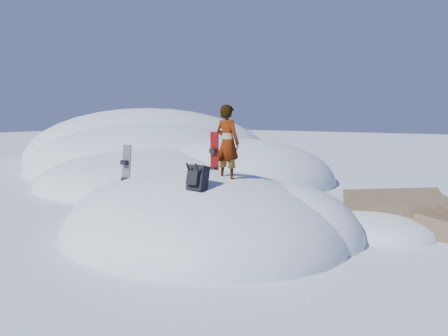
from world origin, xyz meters
The scene contains 9 objects.
ground centered at (0.00, 0.00, 0.00)m, with size 120.00×120.00×0.00m, color white.
snow_mound centered at (-0.17, 0.24, 0.00)m, with size 8.00×6.00×3.00m.
snow_ridge centered at (-10.43, 9.85, 0.00)m, with size 21.50×18.50×6.40m.
rock_outcrop centered at (3.72, 3.01, 0.01)m, with size 4.68×4.41×1.68m.
snowboard_red centered at (-0.21, 0.86, 1.61)m, with size 0.30×0.20×1.59m.
snowboard_dark centered at (-2.28, -0.18, 1.31)m, with size 0.29×0.22×1.51m.
backpack centered at (0.79, -1.18, 1.55)m, with size 0.37×0.44×0.60m.
gear_pile centered at (-2.37, -1.12, 0.10)m, with size 0.80×0.69×0.21m.
person centered at (0.84, -0.15, 2.20)m, with size 0.60×0.40×1.66m, color slate.
Camera 1 is at (6.00, -8.12, 2.82)m, focal length 35.00 mm.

